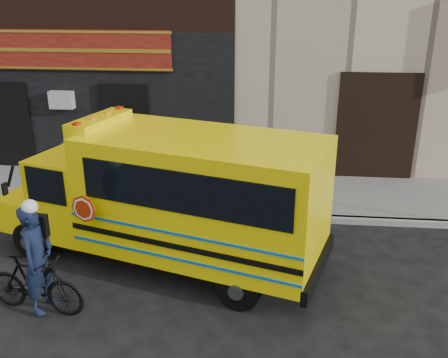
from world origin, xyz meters
The scene contains 6 objects.
ground centered at (0.00, 0.00, 0.00)m, with size 120.00×120.00×0.00m, color black.
curb centered at (0.00, 2.60, 0.07)m, with size 40.00×0.20×0.15m, color #989893.
sidewalk centered at (0.00, 4.10, 0.07)m, with size 40.00×3.00×0.15m, color slate.
school_bus centered at (-0.81, 0.39, 1.51)m, with size 7.22×4.04×2.92m.
bicycle centered at (-2.88, -1.48, 0.55)m, with size 0.52×1.82×1.10m, color black.
cyclist centered at (-2.78, -1.45, 0.98)m, with size 0.71×0.47×1.95m, color black.
Camera 1 is at (1.08, -8.45, 5.32)m, focal length 40.00 mm.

